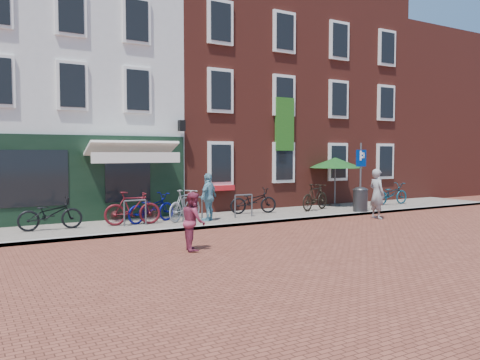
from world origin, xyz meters
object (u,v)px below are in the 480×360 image
cafe_person (209,197)px  bicycle_3 (185,205)px  boy (193,221)px  bicycle_2 (151,208)px  bicycle_1 (133,208)px  bicycle_4 (253,201)px  litter_bin (360,198)px  bicycle_5 (315,197)px  woman (377,194)px  bicycle_0 (50,214)px  bicycle_6 (392,194)px  parasol (335,161)px  parking_sign (361,168)px

cafe_person → bicycle_3: bearing=-64.9°
boy → bicycle_2: boy is taller
bicycle_1 → bicycle_3: same height
boy → bicycle_2: (0.50, 4.39, -0.14)m
bicycle_4 → litter_bin: bearing=-100.3°
bicycle_2 → bicycle_4: bearing=-102.9°
bicycle_2 → bicycle_5: (6.84, -0.09, 0.05)m
woman → bicycle_3: size_ratio=1.02×
bicycle_0 → bicycle_3: (4.27, -0.23, 0.05)m
woman → bicycle_5: bearing=21.3°
cafe_person → bicycle_6: 9.36m
woman → bicycle_1: size_ratio=1.02×
bicycle_2 → bicycle_5: bicycle_5 is taller
bicycle_2 → bicycle_4: (4.15, 0.29, 0.00)m
litter_bin → boy: boy is taller
woman → bicycle_5: woman is taller
bicycle_0 → bicycle_4: same height
bicycle_1 → bicycle_4: size_ratio=0.97×
parasol → bicycle_5: size_ratio=1.32×
bicycle_0 → parking_sign: bearing=-96.6°
bicycle_3 → parking_sign: bearing=-130.7°
cafe_person → bicycle_1: cafe_person is taller
bicycle_4 → bicycle_5: 2.72m
bicycle_2 → bicycle_3: (1.13, -0.19, 0.05)m
litter_bin → bicycle_0: litter_bin is taller
cafe_person → bicycle_3: cafe_person is taller
boy → bicycle_3: 4.51m
bicycle_6 → bicycle_1: bearing=91.6°
bicycle_0 → woman: bearing=-103.1°
parasol → bicycle_1: 9.54m
boy → bicycle_1: boy is taller
parasol → bicycle_2: (-8.67, -0.80, -1.48)m
cafe_person → bicycle_4: 2.52m
parasol → bicycle_5: (-1.82, -0.89, -1.43)m
bicycle_0 → bicycle_1: size_ratio=1.03×
bicycle_2 → litter_bin: bearing=-116.0°
parasol → bicycle_6: (2.49, -0.93, -1.48)m
bicycle_4 → bicycle_5: bearing=-86.6°
parasol → bicycle_6: 3.04m
bicycle_3 → bicycle_6: bearing=-120.8°
bicycle_1 → litter_bin: bearing=-88.5°
bicycle_4 → bicycle_1: bearing=107.4°
bicycle_5 → litter_bin: bearing=-151.8°
bicycle_6 → bicycle_2: bearing=90.5°
bicycle_3 → bicycle_2: bearing=49.2°
woman → bicycle_6: (3.48, 2.45, -0.32)m
woman → bicycle_5: 2.64m
bicycle_3 → bicycle_4: (3.03, 0.48, -0.05)m
bicycle_1 → woman: bearing=-97.3°
litter_bin → bicycle_4: litter_bin is taller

